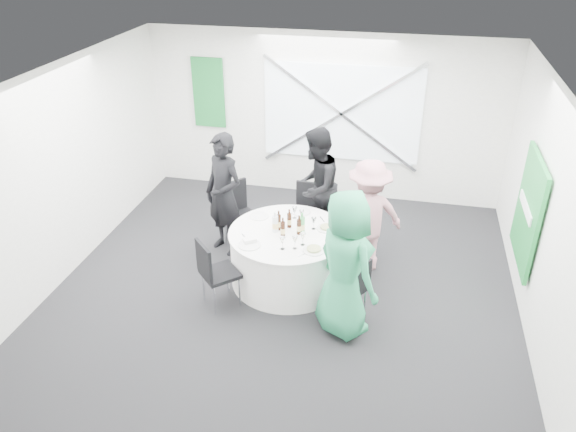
% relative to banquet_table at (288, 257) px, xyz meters
% --- Properties ---
extents(floor, '(6.00, 6.00, 0.00)m').
position_rel_banquet_table_xyz_m(floor, '(0.00, -0.20, -0.38)').
color(floor, black).
rests_on(floor, ground).
extents(ceiling, '(6.00, 6.00, 0.00)m').
position_rel_banquet_table_xyz_m(ceiling, '(0.00, -0.20, 2.42)').
color(ceiling, white).
rests_on(ceiling, wall_back).
extents(wall_back, '(6.00, 0.00, 6.00)m').
position_rel_banquet_table_xyz_m(wall_back, '(0.00, 2.80, 1.02)').
color(wall_back, silver).
rests_on(wall_back, floor).
extents(wall_front, '(6.00, 0.00, 6.00)m').
position_rel_banquet_table_xyz_m(wall_front, '(0.00, -3.20, 1.02)').
color(wall_front, silver).
rests_on(wall_front, floor).
extents(wall_left, '(0.00, 6.00, 6.00)m').
position_rel_banquet_table_xyz_m(wall_left, '(-3.00, -0.20, 1.02)').
color(wall_left, silver).
rests_on(wall_left, floor).
extents(wall_right, '(0.00, 6.00, 6.00)m').
position_rel_banquet_table_xyz_m(wall_right, '(3.00, -0.20, 1.02)').
color(wall_right, silver).
rests_on(wall_right, floor).
extents(window_panel, '(2.60, 0.03, 1.60)m').
position_rel_banquet_table_xyz_m(window_panel, '(0.30, 2.76, 1.12)').
color(window_panel, silver).
rests_on(window_panel, wall_back).
extents(window_brace_a, '(2.63, 0.05, 1.84)m').
position_rel_banquet_table_xyz_m(window_brace_a, '(0.30, 2.72, 1.12)').
color(window_brace_a, silver).
rests_on(window_brace_a, window_panel).
extents(window_brace_b, '(2.63, 0.05, 1.84)m').
position_rel_banquet_table_xyz_m(window_brace_b, '(0.30, 2.72, 1.12)').
color(window_brace_b, silver).
rests_on(window_brace_b, window_panel).
extents(green_banner, '(0.55, 0.04, 1.20)m').
position_rel_banquet_table_xyz_m(green_banner, '(-2.00, 2.75, 1.32)').
color(green_banner, '#13622E').
rests_on(green_banner, wall_back).
extents(green_sign, '(0.05, 1.20, 1.40)m').
position_rel_banquet_table_xyz_m(green_sign, '(2.94, 0.40, 0.82)').
color(green_sign, '#178031').
rests_on(green_sign, wall_right).
extents(banquet_table, '(1.56, 1.56, 0.76)m').
position_rel_banquet_table_xyz_m(banquet_table, '(0.00, 0.00, 0.00)').
color(banquet_table, white).
rests_on(banquet_table, floor).
extents(chair_back, '(0.47, 0.48, 0.96)m').
position_rel_banquet_table_xyz_m(chair_back, '(0.07, 1.03, 0.18)').
color(chair_back, black).
rests_on(chair_back, floor).
extents(chair_back_left, '(0.64, 0.64, 0.99)m').
position_rel_banquet_table_xyz_m(chair_back_left, '(-0.92, 0.79, 0.20)').
color(chair_back_left, black).
rests_on(chair_back_left, floor).
extents(chair_back_right, '(0.56, 0.56, 0.87)m').
position_rel_banquet_table_xyz_m(chair_back_right, '(0.87, 0.77, 0.13)').
color(chair_back_right, black).
rests_on(chair_back_right, floor).
extents(chair_front_right, '(0.52, 0.51, 0.82)m').
position_rel_banquet_table_xyz_m(chair_front_right, '(0.94, -0.59, 0.10)').
color(chair_front_right, black).
rests_on(chair_front_right, floor).
extents(chair_front_left, '(0.60, 0.60, 0.94)m').
position_rel_banquet_table_xyz_m(chair_front_left, '(-0.78, -0.74, 0.17)').
color(chair_front_left, black).
rests_on(chair_front_left, floor).
extents(person_man_back_left, '(0.79, 0.70, 1.81)m').
position_rel_banquet_table_xyz_m(person_man_back_left, '(-1.06, 0.59, 0.52)').
color(person_man_back_left, black).
rests_on(person_man_back_left, floor).
extents(person_man_back, '(0.59, 0.93, 1.79)m').
position_rel_banquet_table_xyz_m(person_man_back, '(0.16, 1.14, 0.51)').
color(person_man_back, black).
rests_on(person_man_back, floor).
extents(person_woman_pink, '(1.15, 0.94, 1.62)m').
position_rel_banquet_table_xyz_m(person_woman_pink, '(0.98, 0.56, 0.43)').
color(person_woman_pink, '#BA7883').
rests_on(person_woman_pink, floor).
extents(person_woman_green, '(1.05, 1.04, 1.83)m').
position_rel_banquet_table_xyz_m(person_woman_green, '(0.85, -0.83, 0.53)').
color(person_woman_green, '#27925F').
rests_on(person_woman_green, floor).
extents(plate_back, '(0.26, 0.26, 0.01)m').
position_rel_banquet_table_xyz_m(plate_back, '(0.06, 0.57, 0.39)').
color(plate_back, silver).
rests_on(plate_back, banquet_table).
extents(plate_back_left, '(0.26, 0.26, 0.01)m').
position_rel_banquet_table_xyz_m(plate_back_left, '(-0.48, 0.33, 0.39)').
color(plate_back_left, silver).
rests_on(plate_back_left, banquet_table).
extents(plate_back_right, '(0.27, 0.27, 0.04)m').
position_rel_banquet_table_xyz_m(plate_back_right, '(0.48, 0.19, 0.40)').
color(plate_back_right, silver).
rests_on(plate_back_right, banquet_table).
extents(plate_front_right, '(0.27, 0.27, 0.04)m').
position_rel_banquet_table_xyz_m(plate_front_right, '(0.41, -0.37, 0.40)').
color(plate_front_right, silver).
rests_on(plate_front_right, banquet_table).
extents(plate_front_left, '(0.28, 0.28, 0.01)m').
position_rel_banquet_table_xyz_m(plate_front_left, '(-0.40, -0.43, 0.39)').
color(plate_front_left, silver).
rests_on(plate_front_left, banquet_table).
extents(napkin, '(0.20, 0.18, 0.05)m').
position_rel_banquet_table_xyz_m(napkin, '(-0.42, -0.36, 0.42)').
color(napkin, white).
rests_on(napkin, plate_front_left).
extents(beer_bottle_a, '(0.06, 0.06, 0.28)m').
position_rel_banquet_table_xyz_m(beer_bottle_a, '(-0.13, 0.04, 0.49)').
color(beer_bottle_a, '#331609').
rests_on(beer_bottle_a, banquet_table).
extents(beer_bottle_b, '(0.06, 0.06, 0.26)m').
position_rel_banquet_table_xyz_m(beer_bottle_b, '(-0.01, 0.13, 0.48)').
color(beer_bottle_b, '#331609').
rests_on(beer_bottle_b, banquet_table).
extents(beer_bottle_c, '(0.06, 0.06, 0.27)m').
position_rel_banquet_table_xyz_m(beer_bottle_c, '(0.15, -0.01, 0.48)').
color(beer_bottle_c, '#331609').
rests_on(beer_bottle_c, banquet_table).
extents(beer_bottle_d, '(0.06, 0.06, 0.27)m').
position_rel_banquet_table_xyz_m(beer_bottle_d, '(-0.04, -0.13, 0.49)').
color(beer_bottle_d, '#331609').
rests_on(beer_bottle_d, banquet_table).
extents(green_water_bottle, '(0.08, 0.08, 0.29)m').
position_rel_banquet_table_xyz_m(green_water_bottle, '(0.18, 0.02, 0.49)').
color(green_water_bottle, green).
rests_on(green_water_bottle, banquet_table).
extents(clear_water_bottle, '(0.08, 0.08, 0.28)m').
position_rel_banquet_table_xyz_m(clear_water_bottle, '(-0.17, -0.02, 0.49)').
color(clear_water_bottle, silver).
rests_on(clear_water_bottle, banquet_table).
extents(wine_glass_a, '(0.07, 0.07, 0.17)m').
position_rel_banquet_table_xyz_m(wine_glass_a, '(0.00, 0.39, 0.50)').
color(wine_glass_a, white).
rests_on(wine_glass_a, banquet_table).
extents(wine_glass_b, '(0.07, 0.07, 0.17)m').
position_rel_banquet_table_xyz_m(wine_glass_b, '(0.31, 0.15, 0.50)').
color(wine_glass_b, white).
rests_on(wine_glass_b, banquet_table).
extents(wine_glass_c, '(0.07, 0.07, 0.17)m').
position_rel_banquet_table_xyz_m(wine_glass_c, '(0.17, -0.37, 0.50)').
color(wine_glass_c, white).
rests_on(wine_glass_c, banquet_table).
extents(wine_glass_d, '(0.07, 0.07, 0.17)m').
position_rel_banquet_table_xyz_m(wine_glass_d, '(0.02, -0.42, 0.50)').
color(wine_glass_d, white).
rests_on(wine_glass_d, banquet_table).
extents(wine_glass_e, '(0.07, 0.07, 0.17)m').
position_rel_banquet_table_xyz_m(wine_glass_e, '(0.12, 0.32, 0.50)').
color(wine_glass_e, white).
rests_on(wine_glass_e, banquet_table).
extents(wine_glass_f, '(0.07, 0.07, 0.17)m').
position_rel_banquet_table_xyz_m(wine_glass_f, '(0.25, -0.27, 0.50)').
color(wine_glass_f, white).
rests_on(wine_glass_f, banquet_table).
extents(fork_a, '(0.11, 0.12, 0.01)m').
position_rel_banquet_table_xyz_m(fork_a, '(-0.53, -0.24, 0.38)').
color(fork_a, silver).
rests_on(fork_a, banquet_table).
extents(knife_a, '(0.10, 0.13, 0.01)m').
position_rel_banquet_table_xyz_m(knife_a, '(-0.35, -0.46, 0.38)').
color(knife_a, silver).
rests_on(knife_a, banquet_table).
extents(fork_b, '(0.08, 0.14, 0.01)m').
position_rel_banquet_table_xyz_m(fork_b, '(0.57, 0.10, 0.38)').
color(fork_b, silver).
rests_on(fork_b, banquet_table).
extents(knife_b, '(0.09, 0.14, 0.01)m').
position_rel_banquet_table_xyz_m(knife_b, '(0.38, 0.43, 0.38)').
color(knife_b, silver).
rests_on(knife_b, banquet_table).
extents(fork_c, '(0.11, 0.12, 0.01)m').
position_rel_banquet_table_xyz_m(fork_c, '(0.29, -0.49, 0.38)').
color(fork_c, silver).
rests_on(fork_c, banquet_table).
extents(knife_c, '(0.10, 0.13, 0.01)m').
position_rel_banquet_table_xyz_m(knife_c, '(0.54, -0.20, 0.38)').
color(knife_c, silver).
rests_on(knife_c, banquet_table).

